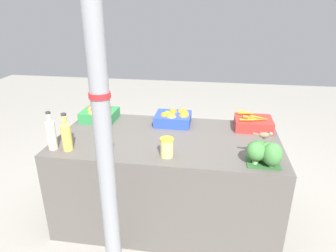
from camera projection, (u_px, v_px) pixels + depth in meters
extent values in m
plane|color=gray|center=(168.00, 214.00, 2.75)|extent=(10.00, 10.00, 0.00)
cube|color=#56514C|center=(168.00, 178.00, 2.60)|extent=(1.80, 0.94, 0.77)
cylinder|color=gray|center=(101.00, 106.00, 1.58)|extent=(0.10, 0.10, 2.57)
cylinder|color=red|center=(100.00, 95.00, 1.56)|extent=(0.12, 0.12, 0.03)
cube|color=#2D8442|center=(100.00, 115.00, 2.80)|extent=(0.31, 0.27, 0.09)
sphere|color=red|center=(95.00, 109.00, 2.86)|extent=(0.07, 0.07, 0.07)
sphere|color=red|center=(108.00, 108.00, 2.85)|extent=(0.06, 0.06, 0.06)
sphere|color=#BC562D|center=(91.00, 109.00, 2.84)|extent=(0.07, 0.07, 0.07)
sphere|color=gold|center=(100.00, 114.00, 2.70)|extent=(0.08, 0.08, 0.08)
sphere|color=red|center=(94.00, 108.00, 2.86)|extent=(0.07, 0.07, 0.07)
sphere|color=gold|center=(101.00, 111.00, 2.78)|extent=(0.07, 0.07, 0.07)
sphere|color=red|center=(94.00, 112.00, 2.74)|extent=(0.08, 0.08, 0.08)
sphere|color=gold|center=(96.00, 111.00, 2.79)|extent=(0.07, 0.07, 0.07)
sphere|color=gold|center=(92.00, 111.00, 2.80)|extent=(0.08, 0.08, 0.08)
sphere|color=red|center=(107.00, 110.00, 2.81)|extent=(0.07, 0.07, 0.07)
sphere|color=gold|center=(92.00, 114.00, 2.72)|extent=(0.07, 0.07, 0.07)
sphere|color=#BC562D|center=(96.00, 107.00, 2.88)|extent=(0.06, 0.06, 0.06)
cube|color=#2847B7|center=(173.00, 119.00, 2.70)|extent=(0.31, 0.27, 0.09)
sphere|color=orange|center=(173.00, 113.00, 2.73)|extent=(0.07, 0.07, 0.07)
sphere|color=orange|center=(185.00, 116.00, 2.67)|extent=(0.07, 0.07, 0.07)
sphere|color=orange|center=(184.00, 116.00, 2.64)|extent=(0.08, 0.08, 0.08)
sphere|color=orange|center=(182.00, 112.00, 2.75)|extent=(0.07, 0.07, 0.07)
sphere|color=orange|center=(167.00, 115.00, 2.70)|extent=(0.07, 0.07, 0.07)
sphere|color=orange|center=(184.00, 114.00, 2.71)|extent=(0.08, 0.08, 0.08)
sphere|color=orange|center=(164.00, 116.00, 2.66)|extent=(0.07, 0.07, 0.07)
sphere|color=orange|center=(171.00, 118.00, 2.63)|extent=(0.09, 0.09, 0.09)
cube|color=red|center=(253.00, 124.00, 2.60)|extent=(0.31, 0.27, 0.09)
cone|color=orange|center=(247.00, 113.00, 2.68)|extent=(0.15, 0.06, 0.03)
cone|color=orange|center=(247.00, 113.00, 2.66)|extent=(0.16, 0.04, 0.03)
cone|color=orange|center=(247.00, 120.00, 2.50)|extent=(0.13, 0.03, 0.02)
cone|color=orange|center=(260.00, 118.00, 2.54)|extent=(0.15, 0.07, 0.03)
cone|color=orange|center=(256.00, 120.00, 2.52)|extent=(0.16, 0.06, 0.03)
cone|color=orange|center=(251.00, 118.00, 2.57)|extent=(0.14, 0.07, 0.03)
cone|color=orange|center=(263.00, 120.00, 2.54)|extent=(0.13, 0.06, 0.02)
cube|color=#2D602D|center=(263.00, 163.00, 2.06)|extent=(0.22, 0.18, 0.01)
ellipsoid|color=#427F3D|center=(258.00, 151.00, 2.04)|extent=(0.13, 0.13, 0.15)
cylinder|color=#B2C693|center=(257.00, 159.00, 2.07)|extent=(0.03, 0.03, 0.02)
ellipsoid|color=#427F3D|center=(256.00, 151.00, 2.00)|extent=(0.13, 0.13, 0.13)
cylinder|color=#B2C693|center=(255.00, 162.00, 2.03)|extent=(0.03, 0.03, 0.02)
ellipsoid|color=#427F3D|center=(266.00, 152.00, 2.03)|extent=(0.12, 0.12, 0.14)
cylinder|color=#B2C693|center=(265.00, 160.00, 2.05)|extent=(0.03, 0.03, 0.02)
ellipsoid|color=#427F3D|center=(273.00, 154.00, 1.97)|extent=(0.13, 0.13, 0.16)
cylinder|color=#B2C693|center=(271.00, 165.00, 2.00)|extent=(0.03, 0.03, 0.02)
ellipsoid|color=#387033|center=(257.00, 150.00, 2.02)|extent=(0.15, 0.15, 0.12)
cylinder|color=#B2C693|center=(256.00, 160.00, 2.05)|extent=(0.03, 0.03, 0.02)
cylinder|color=beige|center=(52.00, 136.00, 2.22)|extent=(0.07, 0.07, 0.22)
cone|color=beige|center=(49.00, 121.00, 2.17)|extent=(0.07, 0.07, 0.02)
cylinder|color=beige|center=(48.00, 116.00, 2.16)|extent=(0.03, 0.03, 0.04)
cylinder|color=#2D2D33|center=(48.00, 113.00, 2.15)|extent=(0.04, 0.04, 0.01)
cylinder|color=gold|center=(67.00, 138.00, 2.21)|extent=(0.07, 0.07, 0.20)
cone|color=gold|center=(65.00, 124.00, 2.16)|extent=(0.07, 0.07, 0.03)
cylinder|color=gold|center=(64.00, 119.00, 2.15)|extent=(0.03, 0.03, 0.05)
cylinder|color=#2D2D33|center=(63.00, 114.00, 2.14)|extent=(0.04, 0.04, 0.01)
cylinder|color=#D1CC75|center=(167.00, 148.00, 2.12)|extent=(0.09, 0.09, 0.13)
cylinder|color=gold|center=(167.00, 139.00, 2.10)|extent=(0.10, 0.10, 0.01)
cube|color=#4C3D2D|center=(264.00, 138.00, 2.01)|extent=(0.02, 0.02, 0.01)
ellipsoid|color=#7A664C|center=(264.00, 135.00, 2.00)|extent=(0.07, 0.04, 0.04)
sphere|color=#897556|center=(271.00, 134.00, 1.99)|extent=(0.03, 0.03, 0.03)
cone|color=#4C3D28|center=(273.00, 134.00, 1.98)|extent=(0.01, 0.01, 0.01)
cube|color=#7A664C|center=(256.00, 134.00, 2.01)|extent=(0.04, 0.02, 0.01)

